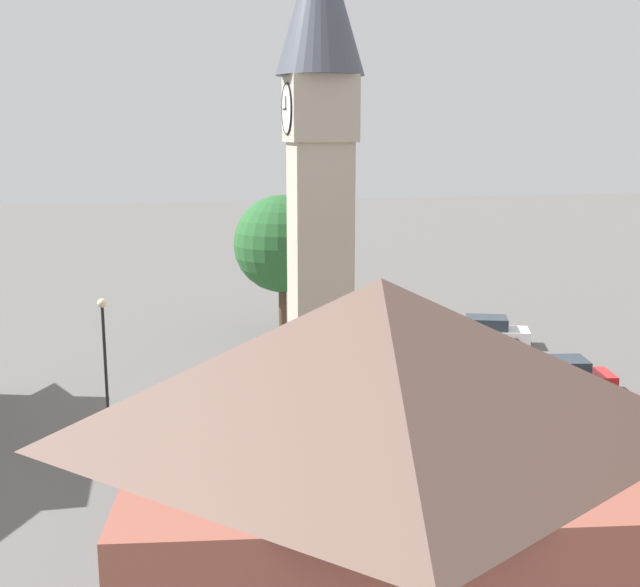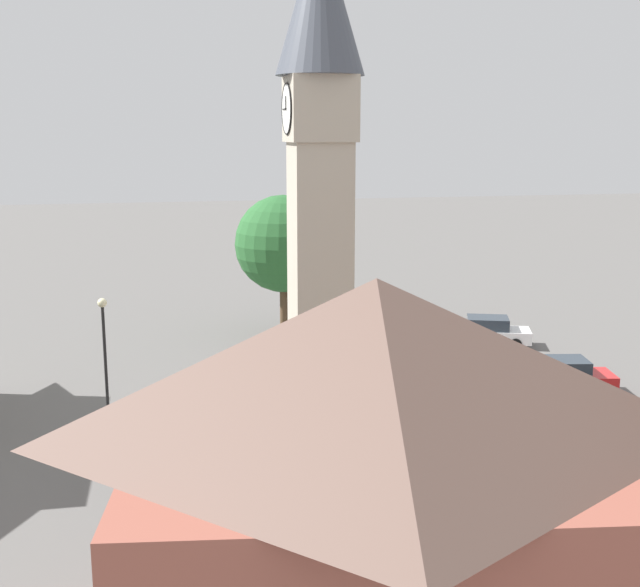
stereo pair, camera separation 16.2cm
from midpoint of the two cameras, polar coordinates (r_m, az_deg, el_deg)
The scene contains 10 objects.
ground_plane at distance 32.53m, azimuth 0.14°, elevation -8.34°, with size 200.00×200.00×0.00m, color #605E5B.
clock_tower at distance 30.60m, azimuth 0.15°, elevation 11.43°, with size 3.33×3.33×18.86m.
car_blue_kerb at distance 42.75m, azimuth 12.15°, elevation -2.68°, with size 2.98×4.46×1.53m.
car_silver_kerb at distance 27.31m, azimuth -9.25°, elevation -10.77°, with size 4.46×3.17×1.53m.
car_red_corner at distance 35.89m, azimuth 17.19°, elevation -5.67°, with size 2.46×4.38×1.53m.
car_white_side at distance 30.12m, azimuth 13.67°, elevation -8.80°, with size 4.19×4.02×1.53m.
pedestrian at distance 23.57m, azimuth 4.92°, elevation -13.74°, with size 0.22×0.56×1.69m.
tree at distance 43.44m, azimuth -2.54°, elevation 3.57°, with size 5.30×5.30×7.72m.
building_terrace_right at distance 16.09m, azimuth 4.16°, elevation -13.37°, with size 8.93×10.81×8.37m.
lamp_post at distance 31.72m, azimuth -15.04°, elevation -3.12°, with size 0.36×0.36×4.83m.
Camera 2 is at (-29.89, 6.54, 11.05)m, focal length 44.74 mm.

